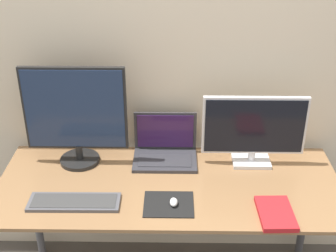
{
  "coord_description": "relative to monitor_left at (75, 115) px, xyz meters",
  "views": [
    {
      "loc": [
        0.02,
        -1.54,
        2.06
      ],
      "look_at": [
        -0.01,
        0.46,
        0.99
      ],
      "focal_mm": 50.0,
      "sensor_mm": 36.0,
      "label": 1
    }
  ],
  "objects": [
    {
      "name": "desk",
      "position": [
        0.47,
        -0.19,
        -0.36
      ],
      "size": [
        1.68,
        0.69,
        0.73
      ],
      "color": "olive",
      "rests_on": "ground_plane"
    },
    {
      "name": "laptop",
      "position": [
        0.45,
        0.04,
        -0.21
      ],
      "size": [
        0.33,
        0.23,
        0.23
      ],
      "color": "#333338",
      "rests_on": "desk"
    },
    {
      "name": "mouse",
      "position": [
        0.49,
        -0.37,
        -0.25
      ],
      "size": [
        0.04,
        0.06,
        0.03
      ],
      "color": "silver",
      "rests_on": "mousepad"
    },
    {
      "name": "keyboard",
      "position": [
        0.04,
        -0.36,
        -0.26
      ],
      "size": [
        0.42,
        0.14,
        0.02
      ],
      "color": "#4C4C51",
      "rests_on": "desk"
    },
    {
      "name": "wall_back",
      "position": [
        0.47,
        0.21,
        0.25
      ],
      "size": [
        7.0,
        0.05,
        2.5
      ],
      "color": "beige",
      "rests_on": "ground_plane"
    },
    {
      "name": "mousepad",
      "position": [
        0.47,
        -0.36,
        -0.27
      ],
      "size": [
        0.23,
        0.19,
        0.0
      ],
      "color": "black",
      "rests_on": "desk"
    },
    {
      "name": "monitor_right",
      "position": [
        0.9,
        0.0,
        -0.07
      ],
      "size": [
        0.52,
        0.14,
        0.38
      ],
      "color": "silver",
      "rests_on": "desk"
    },
    {
      "name": "monitor_left",
      "position": [
        0.0,
        0.0,
        0.0
      ],
      "size": [
        0.52,
        0.21,
        0.53
      ],
      "color": "black",
      "rests_on": "desk"
    },
    {
      "name": "book",
      "position": [
        0.95,
        -0.43,
        -0.26
      ],
      "size": [
        0.16,
        0.24,
        0.02
      ],
      "color": "red",
      "rests_on": "desk"
    }
  ]
}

